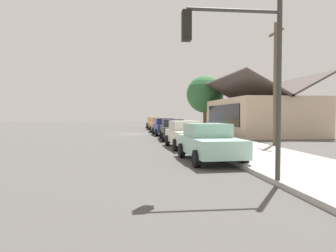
% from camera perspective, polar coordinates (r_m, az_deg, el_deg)
% --- Properties ---
extents(ground_plane, '(120.00, 120.00, 0.00)m').
position_cam_1_polar(ground_plane, '(32.23, -5.66, -1.44)').
color(ground_plane, '#4C4947').
extents(sidewalk_curb, '(60.00, 4.20, 0.16)m').
position_cam_1_polar(sidewalk_curb, '(32.78, 4.17, -1.24)').
color(sidewalk_curb, '#A3A099').
rests_on(sidewalk_curb, ground).
extents(car_skyblue, '(4.53, 2.17, 1.59)m').
position_cam_1_polar(car_skyblue, '(48.12, -2.62, 0.71)').
color(car_skyblue, '#8CB7E0').
rests_on(car_skyblue, ground).
extents(car_mustard, '(4.78, 2.16, 1.59)m').
position_cam_1_polar(car_mustard, '(42.66, -2.30, 0.53)').
color(car_mustard, gold).
rests_on(car_mustard, ground).
extents(car_coral, '(4.40, 2.19, 1.59)m').
position_cam_1_polar(car_coral, '(36.45, -1.60, 0.26)').
color(car_coral, '#EA8C75').
rests_on(car_coral, ground).
extents(car_navy, '(4.38, 2.20, 1.59)m').
position_cam_1_polar(car_navy, '(30.58, -0.65, -0.10)').
color(car_navy, navy).
rests_on(car_navy, ground).
extents(car_charcoal, '(4.84, 2.16, 1.59)m').
position_cam_1_polar(car_charcoal, '(25.16, 0.91, -0.57)').
color(car_charcoal, '#2D3035').
rests_on(car_charcoal, ground).
extents(car_ivory, '(4.86, 2.16, 1.59)m').
position_cam_1_polar(car_ivory, '(19.13, 3.18, -1.42)').
color(car_ivory, silver).
rests_on(car_ivory, ground).
extents(car_seafoam, '(4.49, 2.24, 1.59)m').
position_cam_1_polar(car_seafoam, '(13.74, 7.28, -2.83)').
color(car_seafoam, '#9ED1BC').
rests_on(car_seafoam, ground).
extents(storefront_building, '(13.30, 7.72, 5.56)m').
position_cam_1_polar(storefront_building, '(32.79, 15.82, 1.83)').
color(storefront_building, '#CCB293').
rests_on(storefront_building, ground).
extents(shade_tree, '(4.49, 4.49, 6.66)m').
position_cam_1_polar(shade_tree, '(39.63, 6.57, 5.58)').
color(shade_tree, brown).
rests_on(shade_tree, ground).
extents(traffic_light_main, '(0.37, 2.79, 5.20)m').
position_cam_1_polar(traffic_light_main, '(9.20, 12.96, 11.41)').
color(traffic_light_main, '#383833').
rests_on(traffic_light_main, ground).
extents(utility_pole_wooden, '(1.80, 0.24, 7.50)m').
position_cam_1_polar(utility_pole_wooden, '(20.68, 18.47, 7.37)').
color(utility_pole_wooden, brown).
rests_on(utility_pole_wooden, ground).
extents(fire_hydrant_red, '(0.22, 0.22, 0.71)m').
position_cam_1_polar(fire_hydrant_red, '(20.87, 6.44, -2.01)').
color(fire_hydrant_red, red).
rests_on(fire_hydrant_red, sidewalk_curb).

